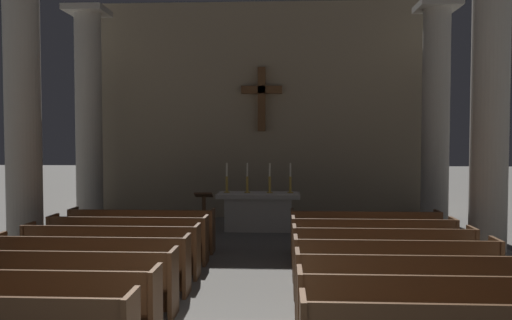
{
  "coord_description": "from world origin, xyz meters",
  "views": [
    {
      "loc": [
        0.66,
        -5.11,
        2.5
      ],
      "look_at": [
        0.0,
        7.56,
        1.94
      ],
      "focal_mm": 36.78,
      "sensor_mm": 36.0,
      "label": 1
    }
  ],
  "objects_px": {
    "pew_left_row_5": "(112,251)",
    "pew_left_row_3": "(65,282)",
    "pew_left_row_7": "(142,230)",
    "pew_right_row_4": "(395,268)",
    "pew_right_row_6": "(373,242)",
    "pew_right_row_3": "(411,287)",
    "pew_right_row_5": "(383,254)",
    "pew_right_row_7": "(365,232)",
    "candlestick_outer_left": "(227,183)",
    "pew_left_row_4": "(91,264)",
    "column_left_third": "(89,121)",
    "pew_left_row_2": "(30,305)",
    "column_right_third": "(436,120)",
    "lectern": "(204,216)",
    "column_left_second": "(23,115)",
    "candlestick_inner_right": "(270,183)",
    "candlestick_inner_left": "(247,183)",
    "candlestick_outer_right": "(290,183)",
    "column_right_second": "(490,114)",
    "pew_right_row_2": "(432,312)",
    "pew_left_row_6": "(128,239)",
    "altar": "(258,210)"
  },
  "relations": [
    {
      "from": "pew_left_row_5",
      "to": "pew_left_row_3",
      "type": "bearing_deg",
      "value": -90.0
    },
    {
      "from": "pew_left_row_7",
      "to": "pew_right_row_4",
      "type": "height_order",
      "value": "same"
    },
    {
      "from": "pew_right_row_6",
      "to": "pew_right_row_3",
      "type": "bearing_deg",
      "value": -90.0
    },
    {
      "from": "pew_right_row_5",
      "to": "pew_right_row_7",
      "type": "xyz_separation_m",
      "value": [
        0.0,
        2.01,
        0.0
      ]
    },
    {
      "from": "candlestick_outer_left",
      "to": "pew_left_row_4",
      "type": "bearing_deg",
      "value": -104.81
    },
    {
      "from": "pew_right_row_5",
      "to": "column_left_third",
      "type": "xyz_separation_m",
      "value": [
        -7.15,
        5.26,
        2.47
      ]
    },
    {
      "from": "pew_left_row_2",
      "to": "column_right_third",
      "type": "height_order",
      "value": "column_right_third"
    },
    {
      "from": "pew_right_row_6",
      "to": "pew_right_row_7",
      "type": "height_order",
      "value": "same"
    },
    {
      "from": "pew_left_row_5",
      "to": "lectern",
      "type": "bearing_deg",
      "value": 73.04
    },
    {
      "from": "column_left_second",
      "to": "candlestick_inner_right",
      "type": "distance_m",
      "value": 6.24
    },
    {
      "from": "pew_right_row_6",
      "to": "column_right_third",
      "type": "height_order",
      "value": "column_right_third"
    },
    {
      "from": "pew_left_row_2",
      "to": "pew_left_row_7",
      "type": "relative_size",
      "value": 1.0
    },
    {
      "from": "pew_left_row_2",
      "to": "pew_left_row_3",
      "type": "distance_m",
      "value": 1.01
    },
    {
      "from": "pew_right_row_6",
      "to": "candlestick_outer_left",
      "type": "xyz_separation_m",
      "value": [
        -3.24,
        3.81,
        0.79
      ]
    },
    {
      "from": "pew_left_row_3",
      "to": "pew_left_row_7",
      "type": "height_order",
      "value": "same"
    },
    {
      "from": "candlestick_inner_left",
      "to": "pew_left_row_4",
      "type": "bearing_deg",
      "value": -109.75
    },
    {
      "from": "pew_right_row_6",
      "to": "column_left_third",
      "type": "relative_size",
      "value": 0.51
    },
    {
      "from": "pew_left_row_7",
      "to": "candlestick_outer_left",
      "type": "bearing_deg",
      "value": 61.19
    },
    {
      "from": "candlestick_outer_right",
      "to": "pew_left_row_4",
      "type": "bearing_deg",
      "value": -119.1
    },
    {
      "from": "column_left_second",
      "to": "column_right_third",
      "type": "bearing_deg",
      "value": 21.25
    },
    {
      "from": "candlestick_inner_left",
      "to": "candlestick_inner_right",
      "type": "xyz_separation_m",
      "value": [
        0.6,
        0.0,
        0.0
      ]
    },
    {
      "from": "pew_left_row_7",
      "to": "pew_right_row_3",
      "type": "distance_m",
      "value": 6.25
    },
    {
      "from": "pew_left_row_3",
      "to": "column_right_second",
      "type": "relative_size",
      "value": 0.51
    },
    {
      "from": "pew_left_row_3",
      "to": "pew_right_row_2",
      "type": "distance_m",
      "value": 4.88
    },
    {
      "from": "pew_right_row_7",
      "to": "column_left_second",
      "type": "xyz_separation_m",
      "value": [
        -7.15,
        -0.45,
        2.47
      ]
    },
    {
      "from": "pew_left_row_6",
      "to": "candlestick_inner_right",
      "type": "height_order",
      "value": "candlestick_inner_right"
    },
    {
      "from": "pew_left_row_2",
      "to": "pew_left_row_3",
      "type": "height_order",
      "value": "same"
    },
    {
      "from": "pew_right_row_4",
      "to": "candlestick_outer_right",
      "type": "xyz_separation_m",
      "value": [
        -1.54,
        5.82,
        0.79
      ]
    },
    {
      "from": "pew_left_row_6",
      "to": "lectern",
      "type": "distance_m",
      "value": 2.83
    },
    {
      "from": "column_right_second",
      "to": "pew_left_row_7",
      "type": "bearing_deg",
      "value": 176.38
    },
    {
      "from": "pew_right_row_6",
      "to": "candlestick_outer_right",
      "type": "xyz_separation_m",
      "value": [
        -1.54,
        3.81,
        0.79
      ]
    },
    {
      "from": "pew_left_row_7",
      "to": "column_right_third",
      "type": "bearing_deg",
      "value": 24.45
    },
    {
      "from": "pew_left_row_4",
      "to": "column_right_third",
      "type": "xyz_separation_m",
      "value": [
        7.15,
        6.27,
        2.47
      ]
    },
    {
      "from": "pew_left_row_3",
      "to": "pew_left_row_7",
      "type": "xyz_separation_m",
      "value": [
        0.0,
        4.03,
        0.0
      ]
    },
    {
      "from": "pew_left_row_2",
      "to": "altar",
      "type": "relative_size",
      "value": 1.42
    },
    {
      "from": "candlestick_inner_right",
      "to": "altar",
      "type": "bearing_deg",
      "value": 180.0
    },
    {
      "from": "pew_right_row_2",
      "to": "column_left_second",
      "type": "relative_size",
      "value": 0.51
    },
    {
      "from": "pew_left_row_5",
      "to": "altar",
      "type": "height_order",
      "value": "altar"
    },
    {
      "from": "pew_right_row_2",
      "to": "pew_right_row_6",
      "type": "xyz_separation_m",
      "value": [
        0.0,
        4.03,
        0.0
      ]
    },
    {
      "from": "pew_left_row_5",
      "to": "column_left_third",
      "type": "xyz_separation_m",
      "value": [
        -2.37,
        5.26,
        2.47
      ]
    },
    {
      "from": "pew_right_row_4",
      "to": "column_right_second",
      "type": "bearing_deg",
      "value": 47.32
    },
    {
      "from": "altar",
      "to": "candlestick_outer_right",
      "type": "height_order",
      "value": "candlestick_outer_right"
    },
    {
      "from": "pew_left_row_4",
      "to": "pew_left_row_7",
      "type": "height_order",
      "value": "same"
    },
    {
      "from": "candlestick_inner_right",
      "to": "pew_left_row_7",
      "type": "bearing_deg",
      "value": -133.86
    },
    {
      "from": "pew_right_row_3",
      "to": "pew_left_row_3",
      "type": "bearing_deg",
      "value": 180.0
    },
    {
      "from": "pew_left_row_2",
      "to": "pew_right_row_2",
      "type": "relative_size",
      "value": 1.0
    },
    {
      "from": "column_right_third",
      "to": "lectern",
      "type": "height_order",
      "value": "column_right_third"
    },
    {
      "from": "pew_right_row_3",
      "to": "pew_right_row_6",
      "type": "relative_size",
      "value": 1.0
    },
    {
      "from": "pew_left_row_2",
      "to": "candlestick_outer_right",
      "type": "height_order",
      "value": "candlestick_outer_right"
    },
    {
      "from": "column_left_second",
      "to": "pew_right_row_7",
      "type": "bearing_deg",
      "value": 3.62
    }
  ]
}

